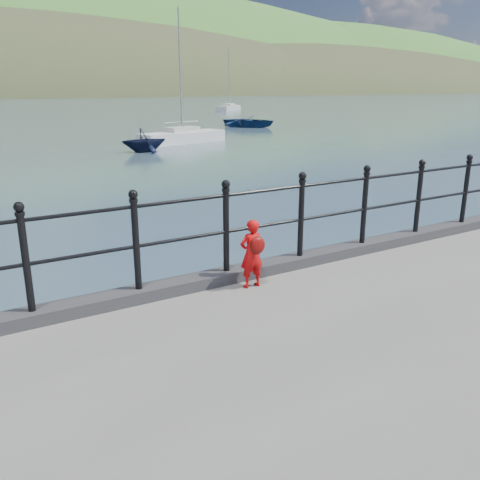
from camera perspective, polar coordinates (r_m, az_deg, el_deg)
ground at (r=7.01m, az=-6.45°, el=-12.77°), size 600.00×600.00×0.00m
kerb at (r=6.42m, az=-6.20°, el=-4.99°), size 60.00×0.30×0.15m
railing at (r=6.18m, az=-6.42°, el=1.46°), size 18.11×0.11×1.20m
far_shore at (r=249.73m, az=-21.83°, el=9.74°), size 830.00×200.00×156.00m
child at (r=6.36m, az=1.35°, el=-1.47°), size 0.33×0.30×0.88m
launch_blue at (r=45.63m, az=1.08°, el=13.18°), size 5.27×5.79×0.98m
launch_navy at (r=28.51m, az=-10.73°, el=10.96°), size 2.48×2.15×1.29m
sailboat_near at (r=32.86m, az=-6.50°, el=11.36°), size 6.07×2.94×8.11m
sailboat_far at (r=77.20m, az=-1.29°, el=14.59°), size 5.82×5.26×8.85m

